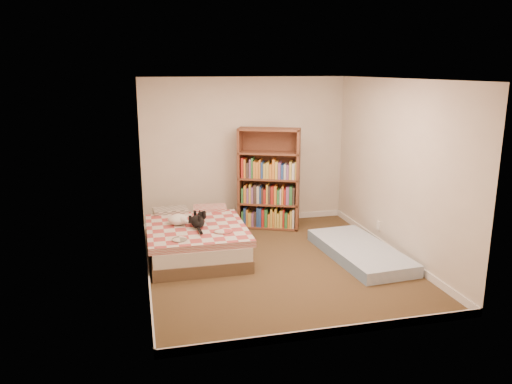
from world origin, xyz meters
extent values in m
cube|color=#3F311B|center=(0.00, 0.00, 0.00)|extent=(3.50, 4.00, 0.01)
cube|color=white|center=(0.00, 0.00, 2.50)|extent=(3.50, 4.00, 0.01)
cube|color=beige|center=(0.00, 2.00, 1.25)|extent=(3.50, 0.01, 2.50)
cube|color=beige|center=(0.00, -2.00, 1.25)|extent=(3.50, 0.01, 2.50)
cube|color=beige|center=(-1.75, 0.00, 1.25)|extent=(0.01, 4.00, 2.50)
cube|color=beige|center=(1.75, 0.00, 1.25)|extent=(0.01, 4.00, 2.50)
cube|color=white|center=(0.00, 1.99, 0.05)|extent=(3.50, 0.02, 0.10)
cube|color=white|center=(0.00, -1.99, 0.05)|extent=(3.50, 0.02, 0.10)
cube|color=white|center=(-1.74, 0.00, 0.05)|extent=(0.02, 4.00, 0.10)
cube|color=white|center=(1.74, 0.00, 0.05)|extent=(0.02, 4.00, 0.10)
cube|color=white|center=(1.74, 0.40, 0.30)|extent=(0.03, 0.09, 0.13)
cube|color=brown|center=(-1.04, 0.66, 0.08)|extent=(1.33, 1.89, 0.17)
cube|color=silver|center=(-1.04, 0.66, 0.26)|extent=(1.30, 1.85, 0.19)
cube|color=#AC403F|center=(-1.04, 0.66, 0.40)|extent=(1.39, 1.55, 0.09)
cube|color=#686258|center=(-1.35, 1.37, 0.43)|extent=(0.52, 0.33, 0.14)
cube|color=#AC403F|center=(-0.73, 1.37, 0.43)|extent=(0.52, 0.33, 0.14)
cube|color=brown|center=(-0.17, 1.60, 0.84)|extent=(0.17, 0.33, 1.69)
cube|color=brown|center=(0.80, 1.60, 0.84)|extent=(0.17, 0.33, 1.69)
cube|color=brown|center=(0.31, 1.76, 0.84)|extent=(0.94, 0.41, 1.69)
cube|color=brown|center=(0.31, 1.60, 0.02)|extent=(1.06, 0.70, 0.03)
cube|color=brown|center=(0.31, 1.60, 0.85)|extent=(1.06, 0.70, 0.03)
cube|color=brown|center=(0.31, 1.60, 1.67)|extent=(1.06, 0.70, 0.03)
cube|color=#7295BE|center=(1.22, -0.04, 0.08)|extent=(0.95, 1.89, 0.17)
ellipsoid|color=black|center=(-1.02, 0.54, 0.52)|extent=(0.34, 0.48, 0.14)
sphere|color=black|center=(-1.02, 0.77, 0.54)|extent=(0.18, 0.18, 0.13)
cone|color=black|center=(-1.06, 0.81, 0.59)|extent=(0.06, 0.06, 0.05)
cone|color=black|center=(-0.98, 0.81, 0.59)|extent=(0.06, 0.06, 0.05)
cylinder|color=black|center=(-0.91, 0.25, 0.48)|extent=(0.13, 0.24, 0.05)
ellipsoid|color=white|center=(-1.28, 0.70, 0.52)|extent=(0.31, 0.33, 0.14)
sphere|color=white|center=(-1.19, 0.61, 0.54)|extent=(0.13, 0.13, 0.11)
sphere|color=white|center=(-1.15, 0.57, 0.53)|extent=(0.06, 0.06, 0.05)
sphere|color=white|center=(-1.40, 0.76, 0.51)|extent=(0.07, 0.07, 0.06)
camera|label=1|loc=(-1.80, -6.22, 2.63)|focal=35.00mm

